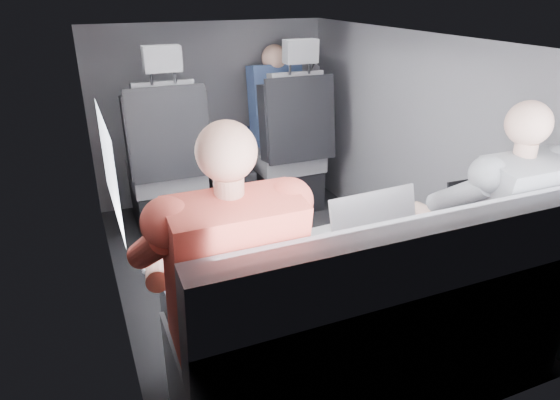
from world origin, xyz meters
name	(u,v)px	position (x,y,z in m)	size (l,w,h in m)	color
floor	(276,272)	(0.00, 0.00, 0.00)	(2.60, 2.60, 0.00)	black
ceiling	(275,38)	(0.00, 0.00, 1.35)	(2.60, 2.60, 0.00)	#B2B2AD
panel_left	(105,190)	(-0.90, 0.00, 0.68)	(0.02, 2.60, 1.35)	#56565B
panel_right	(411,147)	(0.90, 0.00, 0.68)	(0.02, 2.60, 1.35)	#56565B
panel_front	(211,114)	(0.00, 1.30, 0.68)	(1.80, 0.02, 1.35)	#56565B
panel_back	(427,288)	(0.00, -1.30, 0.68)	(1.80, 0.02, 1.35)	#56565B
side_window	(109,165)	(-0.88, -0.30, 0.90)	(0.02, 0.75, 0.42)	white
seatbelt	(299,110)	(0.45, 0.67, 0.80)	(0.05, 0.01, 0.65)	black
front_seat_left	(168,175)	(-0.45, 0.84, 0.40)	(0.52, 0.58, 1.26)	black
front_seat_right	(289,158)	(0.45, 0.84, 0.40)	(0.52, 0.58, 1.26)	black
center_console	(230,190)	(0.00, 0.88, 0.20)	(0.24, 0.48, 0.41)	black
rear_bench	(378,335)	(0.00, -1.06, 0.31)	(1.60, 0.57, 0.92)	slate
soda_cup	(223,162)	(-0.08, 0.77, 0.47)	(0.09, 0.09, 0.26)	white
water_bottle	(242,160)	(0.05, 0.73, 0.47)	(0.05, 0.05, 0.15)	#99BCCF
laptop_white	(202,260)	(-0.62, -0.77, 0.64)	(0.43, 0.47, 0.26)	white
laptop_silver	(359,233)	(0.04, -0.81, 0.64)	(0.41, 0.37, 0.28)	silver
laptop_black	(464,213)	(0.59, -0.82, 0.64)	(0.37, 0.34, 0.26)	black
passenger_rear_left	(224,286)	(-0.60, -0.97, 0.64)	(0.52, 0.63, 1.24)	#323237
passenger_rear_right	(486,230)	(0.58, -0.97, 0.62)	(0.49, 0.61, 1.20)	navy
passenger_front_right	(275,105)	(0.45, 1.10, 0.75)	(0.38, 0.38, 0.76)	navy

